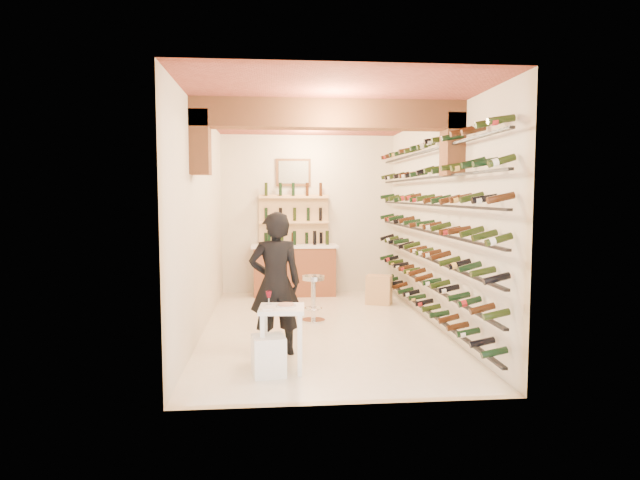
{
  "coord_description": "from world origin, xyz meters",
  "views": [
    {
      "loc": [
        -0.73,
        -7.91,
        2.0
      ],
      "look_at": [
        0.0,
        0.3,
        1.3
      ],
      "focal_mm": 30.06,
      "sensor_mm": 36.0,
      "label": 1
    }
  ],
  "objects_px": {
    "person": "(275,284)",
    "chrome_barstool": "(313,295)",
    "wine_rack": "(422,225)",
    "white_stool": "(269,356)",
    "crate_lower": "(379,297)",
    "tasting_table": "(282,318)",
    "back_counter": "(295,269)"
  },
  "relations": [
    {
      "from": "wine_rack",
      "to": "chrome_barstool",
      "type": "xyz_separation_m",
      "value": [
        -1.63,
        0.4,
        -1.13
      ]
    },
    {
      "from": "person",
      "to": "chrome_barstool",
      "type": "bearing_deg",
      "value": -116.73
    },
    {
      "from": "back_counter",
      "to": "chrome_barstool",
      "type": "xyz_separation_m",
      "value": [
        0.2,
        -2.25,
        -0.11
      ]
    },
    {
      "from": "back_counter",
      "to": "crate_lower",
      "type": "relative_size",
      "value": 3.79
    },
    {
      "from": "person",
      "to": "chrome_barstool",
      "type": "distance_m",
      "value": 1.87
    },
    {
      "from": "white_stool",
      "to": "chrome_barstool",
      "type": "height_order",
      "value": "chrome_barstool"
    },
    {
      "from": "tasting_table",
      "to": "chrome_barstool",
      "type": "bearing_deg",
      "value": 80.59
    },
    {
      "from": "white_stool",
      "to": "person",
      "type": "xyz_separation_m",
      "value": [
        0.08,
        0.78,
        0.68
      ]
    },
    {
      "from": "tasting_table",
      "to": "person",
      "type": "bearing_deg",
      "value": 99.51
    },
    {
      "from": "tasting_table",
      "to": "chrome_barstool",
      "type": "height_order",
      "value": "tasting_table"
    },
    {
      "from": "white_stool",
      "to": "chrome_barstool",
      "type": "xyz_separation_m",
      "value": [
        0.69,
        2.49,
        0.2
      ]
    },
    {
      "from": "wine_rack",
      "to": "tasting_table",
      "type": "height_order",
      "value": "wine_rack"
    },
    {
      "from": "wine_rack",
      "to": "white_stool",
      "type": "relative_size",
      "value": 12.97
    },
    {
      "from": "tasting_table",
      "to": "crate_lower",
      "type": "height_order",
      "value": "tasting_table"
    },
    {
      "from": "wine_rack",
      "to": "tasting_table",
      "type": "distance_m",
      "value": 3.06
    },
    {
      "from": "crate_lower",
      "to": "back_counter",
      "type": "bearing_deg",
      "value": 146.05
    },
    {
      "from": "chrome_barstool",
      "to": "tasting_table",
      "type": "bearing_deg",
      "value": -103.0
    },
    {
      "from": "person",
      "to": "tasting_table",
      "type": "bearing_deg",
      "value": 88.72
    },
    {
      "from": "chrome_barstool",
      "to": "back_counter",
      "type": "bearing_deg",
      "value": 95.16
    },
    {
      "from": "tasting_table",
      "to": "crate_lower",
      "type": "distance_m",
      "value": 4.04
    },
    {
      "from": "wine_rack",
      "to": "back_counter",
      "type": "height_order",
      "value": "wine_rack"
    },
    {
      "from": "white_stool",
      "to": "crate_lower",
      "type": "distance_m",
      "value": 4.22
    },
    {
      "from": "wine_rack",
      "to": "chrome_barstool",
      "type": "distance_m",
      "value": 2.02
    },
    {
      "from": "chrome_barstool",
      "to": "crate_lower",
      "type": "height_order",
      "value": "chrome_barstool"
    },
    {
      "from": "wine_rack",
      "to": "tasting_table",
      "type": "relative_size",
      "value": 6.41
    },
    {
      "from": "wine_rack",
      "to": "white_stool",
      "type": "xyz_separation_m",
      "value": [
        -2.32,
        -2.09,
        -1.33
      ]
    },
    {
      "from": "person",
      "to": "crate_lower",
      "type": "xyz_separation_m",
      "value": [
        1.91,
        2.94,
        -0.76
      ]
    },
    {
      "from": "tasting_table",
      "to": "crate_lower",
      "type": "xyz_separation_m",
      "value": [
        1.84,
        3.57,
        -0.47
      ]
    },
    {
      "from": "person",
      "to": "crate_lower",
      "type": "relative_size",
      "value": 3.99
    },
    {
      "from": "wine_rack",
      "to": "back_counter",
      "type": "bearing_deg",
      "value": 124.66
    },
    {
      "from": "back_counter",
      "to": "tasting_table",
      "type": "bearing_deg",
      "value": -94.2
    },
    {
      "from": "wine_rack",
      "to": "tasting_table",
      "type": "xyz_separation_m",
      "value": [
        -2.17,
        -1.93,
        -0.95
      ]
    }
  ]
}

